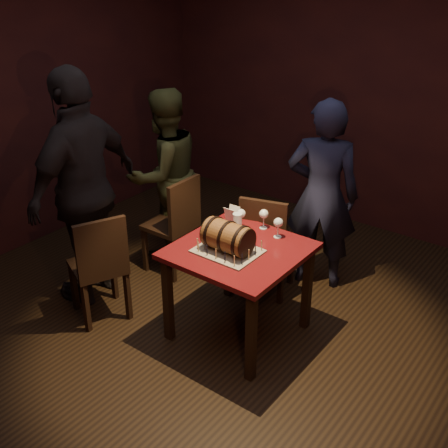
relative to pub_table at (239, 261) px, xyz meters
The scene contains 16 objects.
room_shell 0.77m from the pub_table, 122.38° to the right, with size 5.04×5.04×2.80m.
pub_table is the anchor object (origin of this frame).
cake_board 0.15m from the pub_table, 111.07° to the right, with size 0.45×0.35×0.01m, color gray.
barrel_cake 0.25m from the pub_table, 111.30° to the right, with size 0.40×0.24×0.24m.
birthday_candles 0.19m from the pub_table, 111.09° to the right, with size 0.40×0.30×0.09m.
wine_glass_left 0.40m from the pub_table, 123.82° to the left, with size 0.07×0.07×0.16m.
wine_glass_mid 0.44m from the pub_table, 95.94° to the left, with size 0.07×0.07×0.16m.
wine_glass_right 0.41m from the pub_table, 67.71° to the left, with size 0.07×0.07×0.16m.
pint_of_ale 0.33m from the pub_table, 129.01° to the left, with size 0.07×0.07×0.15m.
menu_card 0.47m from the pub_table, 133.74° to the left, with size 0.10×0.05×0.13m, color white, non-canonical shape.
chair_back 0.60m from the pub_table, 103.63° to the left, with size 0.50×0.50×0.93m.
chair_left_rear 1.08m from the pub_table, 157.39° to the left, with size 0.41×0.41×0.93m.
chair_left_front 1.10m from the pub_table, 151.95° to the right, with size 0.53×0.53×0.93m.
person_back 1.07m from the pub_table, 83.87° to the left, with size 0.61×0.40×1.67m, color black.
person_left_rear 1.48m from the pub_table, 154.11° to the left, with size 0.78×0.61×1.61m, color #414321.
person_left_front 1.40m from the pub_table, 167.68° to the right, with size 1.15×0.48×1.96m, color black.
Camera 1 is at (2.16, -2.80, 2.74)m, focal length 45.00 mm.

